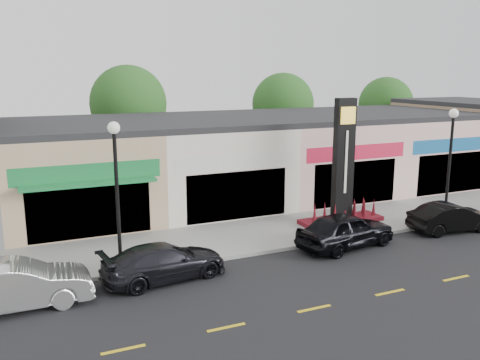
{
  "coord_description": "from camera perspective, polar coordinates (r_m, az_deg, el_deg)",
  "views": [
    {
      "loc": [
        -11.12,
        -15.62,
        7.32
      ],
      "look_at": [
        -2.48,
        4.0,
        2.75
      ],
      "focal_mm": 38.0,
      "sensor_mm": 36.0,
      "label": 1
    }
  ],
  "objects": [
    {
      "name": "ground",
      "position": [
        20.52,
        11.04,
        -9.1
      ],
      "size": [
        120.0,
        120.0,
        0.0
      ],
      "primitive_type": "plane",
      "color": "black",
      "rests_on": "ground"
    },
    {
      "name": "sidewalk",
      "position": [
        23.98,
        5.11,
        -5.61
      ],
      "size": [
        52.0,
        4.3,
        0.15
      ],
      "primitive_type": "cube",
      "color": "gray",
      "rests_on": "ground"
    },
    {
      "name": "curb",
      "position": [
        22.14,
        7.94,
        -7.2
      ],
      "size": [
        52.0,
        0.2,
        0.15
      ],
      "primitive_type": "cube",
      "color": "gray",
      "rests_on": "ground"
    },
    {
      "name": "shop_beige",
      "position": [
        27.65,
        -17.95,
        1.18
      ],
      "size": [
        7.0,
        10.85,
        4.8
      ],
      "color": "tan",
      "rests_on": "ground"
    },
    {
      "name": "shop_cream",
      "position": [
        29.17,
        -4.17,
        2.27
      ],
      "size": [
        7.0,
        10.01,
        4.8
      ],
      "color": "beige",
      "rests_on": "ground"
    },
    {
      "name": "shop_pink_w",
      "position": [
        32.16,
        7.67,
        3.11
      ],
      "size": [
        7.0,
        10.01,
        4.8
      ],
      "color": "beige",
      "rests_on": "ground"
    },
    {
      "name": "shop_pink_e",
      "position": [
        36.28,
        17.18,
        3.69
      ],
      "size": [
        7.0,
        10.01,
        4.8
      ],
      "color": "beige",
      "rests_on": "ground"
    },
    {
      "name": "shop_tan",
      "position": [
        41.15,
        24.63,
        4.41
      ],
      "size": [
        7.0,
        10.01,
        5.3
      ],
      "color": "#9C7F5B",
      "rests_on": "ground"
    },
    {
      "name": "tree_rear_west",
      "position": [
        35.9,
        -12.43,
        8.39
      ],
      "size": [
        5.2,
        5.2,
        7.83
      ],
      "color": "#382619",
      "rests_on": "ground"
    },
    {
      "name": "tree_rear_mid",
      "position": [
        40.06,
        4.83,
        8.49
      ],
      "size": [
        4.8,
        4.8,
        7.29
      ],
      "color": "#382619",
      "rests_on": "ground"
    },
    {
      "name": "tree_rear_east",
      "position": [
        45.7,
        16.03,
        8.18
      ],
      "size": [
        4.6,
        4.6,
        6.94
      ],
      "color": "#382619",
      "rests_on": "ground"
    },
    {
      "name": "lamp_west_near",
      "position": [
        18.78,
        -13.7,
        -0.13
      ],
      "size": [
        0.44,
        0.44,
        5.47
      ],
      "color": "black",
      "rests_on": "sidewalk"
    },
    {
      "name": "lamp_east_near",
      "position": [
        26.62,
        22.54,
        2.8
      ],
      "size": [
        0.44,
        0.44,
        5.47
      ],
      "color": "black",
      "rests_on": "sidewalk"
    },
    {
      "name": "pylon_sign",
      "position": [
        24.85,
        11.45,
        0.07
      ],
      "size": [
        4.2,
        1.3,
        6.0
      ],
      "color": "#590F10",
      "rests_on": "sidewalk"
    },
    {
      "name": "car_white_van",
      "position": [
        17.72,
        -23.88,
        -10.77
      ],
      "size": [
        1.62,
        4.63,
        1.53
      ],
      "primitive_type": "imported",
      "rotation": [
        0.0,
        0.0,
        1.57
      ],
      "color": "silver",
      "rests_on": "ground"
    },
    {
      "name": "car_dark_sedan",
      "position": [
        18.62,
        -8.5,
        -9.08
      ],
      "size": [
        2.43,
        4.74,
        1.32
      ],
      "primitive_type": "imported",
      "rotation": [
        0.0,
        0.0,
        1.7
      ],
      "color": "black",
      "rests_on": "ground"
    },
    {
      "name": "car_black_sedan",
      "position": [
        22.05,
        11.78,
        -5.52
      ],
      "size": [
        2.54,
        4.76,
        1.54
      ],
      "primitive_type": "imported",
      "rotation": [
        0.0,
        0.0,
        1.74
      ],
      "color": "black",
      "rests_on": "ground"
    },
    {
      "name": "car_black_conv",
      "position": [
        25.73,
        22.67,
        -3.9
      ],
      "size": [
        1.83,
        4.2,
        1.34
      ],
      "primitive_type": "imported",
      "rotation": [
        0.0,
        0.0,
        1.47
      ],
      "color": "black",
      "rests_on": "ground"
    }
  ]
}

